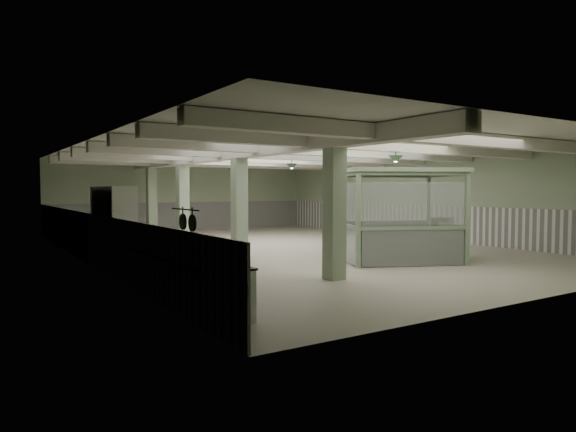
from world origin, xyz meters
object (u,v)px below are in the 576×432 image
walkin_cooler (114,227)px  prep_counter (173,275)px  guard_booth (397,200)px  filing_cabinet (443,237)px

walkin_cooler → prep_counter: bearing=-88.9°
guard_booth → filing_cabinet: 2.20m
guard_booth → walkin_cooler: bearing=-175.6°
guard_booth → filing_cabinet: guard_booth is taller
prep_counter → walkin_cooler: walkin_cooler is taller
prep_counter → filing_cabinet: (9.51, 1.29, 0.18)m
prep_counter → guard_booth: (7.70, 1.53, 1.41)m
prep_counter → guard_booth: 7.97m
walkin_cooler → guard_booth: (7.78, -2.81, 0.69)m
prep_counter → filing_cabinet: bearing=7.7°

